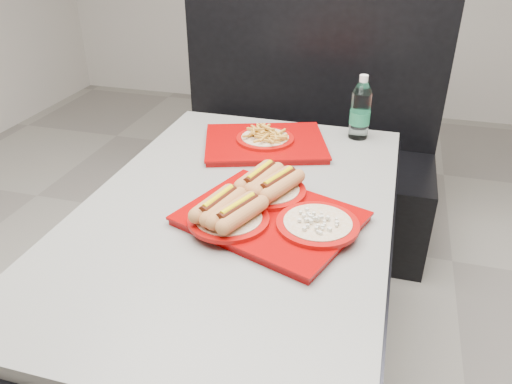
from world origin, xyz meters
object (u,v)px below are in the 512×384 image
(booth_bench, at_px, (302,158))
(tray_near, at_px, (266,209))
(water_bottle, at_px, (360,111))
(tray_far, at_px, (265,140))
(diner_table, at_px, (238,250))

(booth_bench, bearing_deg, tray_near, -84.84)
(booth_bench, relative_size, tray_near, 2.44)
(booth_bench, relative_size, water_bottle, 5.54)
(booth_bench, height_order, tray_far, booth_bench)
(tray_near, height_order, water_bottle, water_bottle)
(tray_far, height_order, water_bottle, water_bottle)
(booth_bench, distance_m, tray_near, 1.22)
(booth_bench, bearing_deg, tray_far, -92.35)
(water_bottle, bearing_deg, tray_far, -150.75)
(tray_near, distance_m, tray_far, 0.50)
(diner_table, height_order, booth_bench, booth_bench)
(booth_bench, relative_size, tray_far, 2.58)
(tray_far, bearing_deg, water_bottle, 29.25)
(water_bottle, bearing_deg, tray_near, -105.99)
(tray_near, bearing_deg, booth_bench, 95.16)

